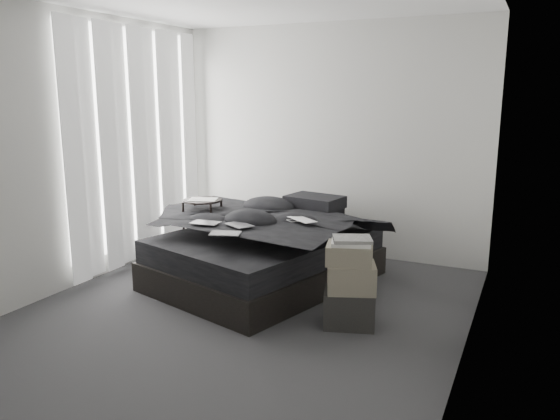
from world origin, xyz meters
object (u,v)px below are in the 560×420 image
at_px(side_stand, 203,234).
at_px(bed, 265,268).
at_px(laptop, 298,213).
at_px(box_lower, 349,308).

bearing_deg(side_stand, bed, -7.76).
bearing_deg(side_stand, laptop, -7.95).
bearing_deg(laptop, bed, -154.50).
distance_m(bed, side_stand, 0.82).
bearing_deg(side_stand, box_lower, -21.83).
height_order(laptop, box_lower, laptop).
height_order(bed, box_lower, box_lower).
bearing_deg(laptop, box_lower, -5.75).
xyz_separation_m(bed, box_lower, (1.08, -0.64, 0.01)).
bearing_deg(box_lower, side_stand, 158.17).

